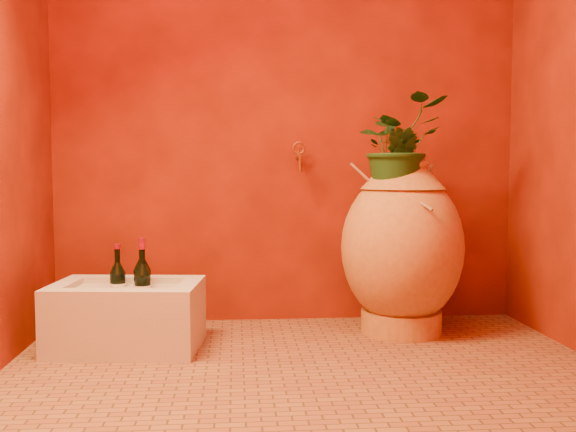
{
  "coord_description": "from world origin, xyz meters",
  "views": [
    {
      "loc": [
        -0.29,
        -2.49,
        0.82
      ],
      "look_at": [
        -0.05,
        0.35,
        0.62
      ],
      "focal_mm": 40.0,
      "sensor_mm": 36.0,
      "label": 1
    }
  ],
  "objects": [
    {
      "name": "amphora",
      "position": [
        0.55,
        0.65,
        0.44
      ],
      "size": [
        0.76,
        0.76,
        0.88
      ],
      "rotation": [
        0.0,
        0.0,
        -0.29
      ],
      "color": "#C38437",
      "rests_on": "floor"
    },
    {
      "name": "wine_bottle_b",
      "position": [
        -0.83,
        0.53,
        0.28
      ],
      "size": [
        0.08,
        0.08,
        0.31
      ],
      "color": "black",
      "rests_on": "stone_basin"
    },
    {
      "name": "wine_bottle_c",
      "position": [
        -0.72,
        0.51,
        0.29
      ],
      "size": [
        0.08,
        0.08,
        0.34
      ],
      "color": "black",
      "rests_on": "stone_basin"
    },
    {
      "name": "plant_main",
      "position": [
        0.52,
        0.64,
        0.94
      ],
      "size": [
        0.56,
        0.53,
        0.49
      ],
      "primitive_type": "imported",
      "rotation": [
        0.0,
        0.0,
        0.42
      ],
      "color": "#174218",
      "rests_on": "amphora"
    },
    {
      "name": "floor",
      "position": [
        0.0,
        0.0,
        0.0
      ],
      "size": [
        2.5,
        2.5,
        0.0
      ],
      "primitive_type": "plane",
      "color": "brown",
      "rests_on": "ground"
    },
    {
      "name": "wall_back",
      "position": [
        0.0,
        1.0,
        1.25
      ],
      "size": [
        2.5,
        0.02,
        2.5
      ],
      "primitive_type": "cube",
      "color": "#5C1405",
      "rests_on": "ground"
    },
    {
      "name": "wall_tap",
      "position": [
        0.06,
        0.92,
        0.9
      ],
      "size": [
        0.07,
        0.15,
        0.16
      ],
      "color": "#9B5F23",
      "rests_on": "wall_back"
    },
    {
      "name": "wine_bottle_a",
      "position": [
        -0.71,
        0.44,
        0.28
      ],
      "size": [
        0.08,
        0.08,
        0.32
      ],
      "color": "black",
      "rests_on": "stone_basin"
    },
    {
      "name": "stone_basin",
      "position": [
        -0.78,
        0.47,
        0.15
      ],
      "size": [
        0.7,
        0.52,
        0.31
      ],
      "rotation": [
        0.0,
        0.0,
        -0.1
      ],
      "color": "beige",
      "rests_on": "floor"
    },
    {
      "name": "plant_side",
      "position": [
        0.51,
        0.59,
        0.86
      ],
      "size": [
        0.23,
        0.22,
        0.34
      ],
      "primitive_type": "imported",
      "rotation": [
        0.0,
        0.0,
        -0.51
      ],
      "color": "#174218",
      "rests_on": "amphora"
    }
  ]
}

